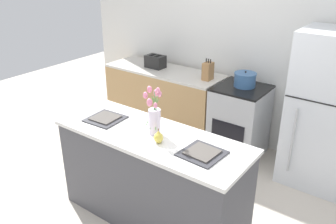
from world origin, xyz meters
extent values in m
plane|color=beige|center=(0.00, 0.00, 0.00)|extent=(10.00, 10.00, 0.00)
cube|color=silver|center=(0.00, 2.00, 1.35)|extent=(5.20, 0.08, 2.70)
cube|color=#4C4C51|center=(0.00, 0.00, 0.44)|extent=(1.76, 0.62, 0.89)
cube|color=silver|center=(0.00, 0.00, 0.90)|extent=(1.80, 0.66, 0.03)
cube|color=tan|center=(-1.06, 1.60, 0.44)|extent=(1.68, 0.60, 0.87)
cube|color=beige|center=(-1.06, 1.60, 0.89)|extent=(1.68, 0.60, 0.03)
cube|color=#B2B5B7|center=(0.10, 1.60, 0.44)|extent=(0.60, 0.60, 0.88)
cube|color=black|center=(0.10, 1.60, 0.89)|extent=(0.60, 0.60, 0.02)
cube|color=black|center=(0.10, 1.30, 0.41)|extent=(0.42, 0.01, 0.29)
cube|color=silver|center=(1.05, 1.60, 0.84)|extent=(0.68, 0.64, 1.69)
cube|color=black|center=(1.05, 1.28, 1.04)|extent=(0.67, 0.01, 0.01)
cylinder|color=#B2B5B7|center=(0.86, 1.26, 0.57)|extent=(0.02, 0.02, 0.73)
cylinder|color=silver|center=(0.02, 0.03, 1.04)|extent=(0.11, 0.11, 0.23)
cylinder|color=#569E4C|center=(0.04, 0.03, 1.15)|extent=(0.04, 0.01, 0.33)
ellipsoid|color=pink|center=(0.06, 0.03, 1.33)|extent=(0.03, 0.03, 0.05)
cylinder|color=#569E4C|center=(0.03, 0.04, 1.13)|extent=(0.05, 0.05, 0.29)
ellipsoid|color=pink|center=(0.05, 0.06, 1.29)|extent=(0.04, 0.04, 0.06)
cylinder|color=#569E4C|center=(0.01, 0.05, 1.12)|extent=(0.03, 0.06, 0.28)
ellipsoid|color=pink|center=(0.00, 0.08, 1.28)|extent=(0.04, 0.04, 0.06)
cylinder|color=#569E4C|center=(0.01, 0.03, 1.14)|extent=(0.12, 0.04, 0.30)
ellipsoid|color=pink|center=(-0.05, 0.05, 1.31)|extent=(0.04, 0.04, 0.06)
cylinder|color=#569E4C|center=(0.00, 0.02, 1.12)|extent=(0.12, 0.05, 0.26)
ellipsoid|color=pink|center=(-0.05, 0.00, 1.27)|extent=(0.04, 0.04, 0.06)
cylinder|color=#569E4C|center=(0.02, 0.01, 1.09)|extent=(0.02, 0.07, 0.23)
ellipsoid|color=pink|center=(0.01, -0.03, 1.23)|extent=(0.05, 0.05, 0.07)
cylinder|color=#569E4C|center=(0.04, 0.01, 1.09)|extent=(0.06, 0.05, 0.22)
ellipsoid|color=pink|center=(0.06, -0.01, 1.21)|extent=(0.03, 0.03, 0.05)
ellipsoid|color=#E5CC4C|center=(0.15, -0.08, 0.97)|extent=(0.08, 0.08, 0.09)
cone|color=#E5CC4C|center=(0.15, -0.08, 1.02)|extent=(0.04, 0.04, 0.04)
cylinder|color=brown|center=(0.15, -0.08, 1.04)|extent=(0.01, 0.01, 0.02)
cube|color=#333338|center=(-0.54, -0.02, 0.93)|extent=(0.33, 0.33, 0.01)
cube|color=#514C47|center=(-0.54, -0.02, 0.94)|extent=(0.24, 0.24, 0.01)
cube|color=#333338|center=(0.54, -0.02, 0.93)|extent=(0.33, 0.33, 0.01)
cube|color=#514C47|center=(0.54, -0.02, 0.94)|extent=(0.24, 0.24, 0.01)
cube|color=black|center=(-1.22, 1.61, 0.99)|extent=(0.26, 0.18, 0.17)
cube|color=black|center=(-1.27, 1.61, 1.07)|extent=(0.05, 0.11, 0.01)
cube|color=black|center=(-1.18, 1.61, 1.07)|extent=(0.05, 0.11, 0.01)
cube|color=black|center=(-1.36, 1.61, 1.01)|extent=(0.02, 0.02, 0.02)
cylinder|color=#386093|center=(0.11, 1.65, 0.98)|extent=(0.25, 0.25, 0.15)
cylinder|color=#386093|center=(0.11, 1.65, 1.06)|extent=(0.26, 0.26, 0.01)
sphere|color=black|center=(0.11, 1.65, 1.08)|extent=(0.02, 0.02, 0.02)
cube|color=#A37547|center=(-0.37, 1.59, 1.01)|extent=(0.10, 0.14, 0.22)
cylinder|color=black|center=(-0.40, 1.59, 1.15)|extent=(0.01, 0.01, 0.05)
cylinder|color=black|center=(-0.37, 1.59, 1.15)|extent=(0.01, 0.01, 0.05)
cylinder|color=black|center=(-0.34, 1.59, 1.15)|extent=(0.01, 0.01, 0.05)
camera|label=1|loc=(1.74, -2.12, 2.37)|focal=38.00mm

